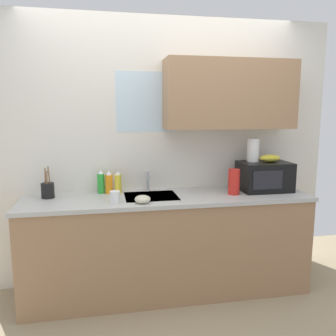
% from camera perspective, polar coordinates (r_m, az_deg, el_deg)
% --- Properties ---
extents(kitchen_wall_assembly, '(3.31, 0.42, 2.50)m').
position_cam_1_polar(kitchen_wall_assembly, '(3.29, 1.31, 4.76)').
color(kitchen_wall_assembly, silver).
rests_on(kitchen_wall_assembly, ground).
extents(counter_unit, '(2.54, 0.63, 0.90)m').
position_cam_1_polar(counter_unit, '(3.18, -0.05, -12.39)').
color(counter_unit, '#9E7551').
rests_on(counter_unit, ground).
extents(sink_faucet, '(0.03, 0.03, 0.18)m').
position_cam_1_polar(sink_faucet, '(3.23, -3.37, -2.15)').
color(sink_faucet, '#B2B5BA').
rests_on(sink_faucet, counter_unit).
extents(microwave, '(0.46, 0.35, 0.27)m').
position_cam_1_polar(microwave, '(3.36, 15.70, -1.33)').
color(microwave, black).
rests_on(microwave, counter_unit).
extents(banana_bunch, '(0.20, 0.11, 0.07)m').
position_cam_1_polar(banana_bunch, '(3.35, 16.59, 1.57)').
color(banana_bunch, gold).
rests_on(banana_bunch, microwave).
extents(paper_towel_roll, '(0.11, 0.11, 0.22)m').
position_cam_1_polar(paper_towel_roll, '(3.32, 13.95, 2.92)').
color(paper_towel_roll, white).
rests_on(paper_towel_roll, microwave).
extents(dish_soap_bottle_yellow, '(0.06, 0.06, 0.20)m').
position_cam_1_polar(dish_soap_bottle_yellow, '(3.16, -8.30, -2.44)').
color(dish_soap_bottle_yellow, yellow).
rests_on(dish_soap_bottle_yellow, counter_unit).
extents(dish_soap_bottle_orange, '(0.07, 0.07, 0.21)m').
position_cam_1_polar(dish_soap_bottle_orange, '(3.17, -9.78, -2.45)').
color(dish_soap_bottle_orange, orange).
rests_on(dish_soap_bottle_orange, counter_unit).
extents(dish_soap_bottle_green, '(0.07, 0.07, 0.22)m').
position_cam_1_polar(dish_soap_bottle_green, '(3.18, -11.08, -2.34)').
color(dish_soap_bottle_green, green).
rests_on(dish_soap_bottle_green, counter_unit).
extents(cereal_canister, '(0.10, 0.10, 0.23)m').
position_cam_1_polar(cereal_canister, '(3.14, 10.90, -2.26)').
color(cereal_canister, red).
rests_on(cereal_canister, counter_unit).
extents(mug_white, '(0.08, 0.08, 0.09)m').
position_cam_1_polar(mug_white, '(2.85, -8.80, -4.76)').
color(mug_white, white).
rests_on(mug_white, counter_unit).
extents(utensil_crock, '(0.11, 0.11, 0.27)m').
position_cam_1_polar(utensil_crock, '(3.14, -19.36, -3.47)').
color(utensil_crock, black).
rests_on(utensil_crock, counter_unit).
extents(small_bowl, '(0.13, 0.13, 0.06)m').
position_cam_1_polar(small_bowl, '(2.81, -4.24, -5.19)').
color(small_bowl, beige).
rests_on(small_bowl, counter_unit).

